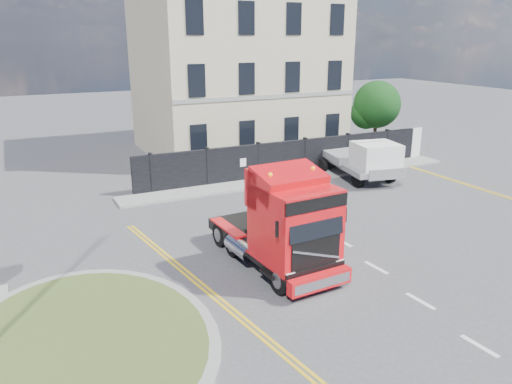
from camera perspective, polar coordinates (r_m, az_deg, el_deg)
ground at (r=18.60m, az=1.63°, el=-6.84°), size 120.00×120.00×0.00m
traffic_island at (r=14.19m, az=-18.93°, el=-15.81°), size 6.80×6.80×0.17m
hoarding_fence at (r=28.80m, az=4.84°, el=4.00°), size 18.80×0.25×2.00m
georgian_building at (r=34.49m, az=-2.38°, el=14.27°), size 12.30×10.30×12.80m
tree at (r=35.40m, az=13.37°, el=9.47°), size 3.20×3.20×4.80m
pavement_far at (r=28.01m, az=4.77°, el=1.63°), size 20.00×1.60×0.12m
truck at (r=16.58m, az=3.36°, el=-3.99°), size 2.55×6.06×3.56m
flatbed_pickup at (r=27.73m, az=12.63°, el=3.59°), size 3.13×5.78×2.27m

